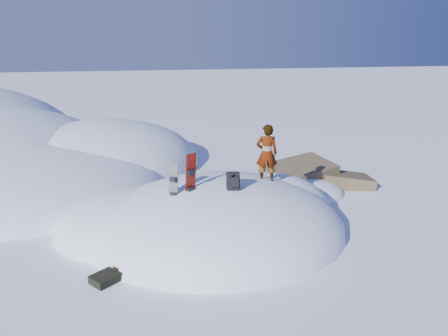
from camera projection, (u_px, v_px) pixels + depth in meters
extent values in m
plane|color=white|center=(218.00, 232.00, 11.97)|extent=(120.00, 120.00, 0.00)
ellipsoid|color=white|center=(218.00, 232.00, 11.97)|extent=(7.00, 6.00, 3.00)
ellipsoid|color=white|center=(137.00, 230.00, 12.12)|extent=(4.40, 4.00, 2.20)
ellipsoid|color=white|center=(272.00, 216.00, 13.06)|extent=(3.60, 3.20, 2.50)
ellipsoid|color=white|center=(27.00, 187.00, 15.53)|extent=(10.00, 9.00, 2.80)
ellipsoid|color=white|center=(104.00, 164.00, 18.35)|extent=(8.00, 8.00, 3.60)
ellipsoid|color=white|center=(36.00, 196.00, 14.68)|extent=(6.00, 5.00, 1.80)
cube|color=brown|center=(298.00, 182.00, 15.81)|extent=(2.82, 2.41, 1.62)
cube|color=brown|center=(344.00, 188.00, 15.79)|extent=(2.16, 1.80, 1.33)
cube|color=brown|center=(302.00, 173.00, 17.08)|extent=(2.08, 2.01, 1.10)
ellipsoid|color=white|center=(298.00, 194.00, 14.82)|extent=(3.20, 2.40, 1.00)
cube|color=red|center=(190.00, 183.00, 10.99)|extent=(0.33, 0.27, 1.57)
cube|color=black|center=(191.00, 172.00, 10.84)|extent=(0.22, 0.19, 0.13)
cube|color=black|center=(191.00, 190.00, 10.98)|extent=(0.22, 0.19, 0.13)
cube|color=black|center=(173.00, 189.00, 10.84)|extent=(0.30, 0.27, 1.32)
cube|color=black|center=(173.00, 179.00, 10.72)|extent=(0.19, 0.17, 0.11)
cube|color=black|center=(174.00, 195.00, 10.83)|extent=(0.19, 0.17, 0.11)
cube|color=black|center=(233.00, 181.00, 10.99)|extent=(0.36, 0.34, 0.49)
cube|color=black|center=(234.00, 182.00, 10.85)|extent=(0.24, 0.17, 0.27)
cylinder|color=black|center=(230.00, 178.00, 10.82)|extent=(0.04, 0.18, 0.34)
cylinder|color=black|center=(238.00, 178.00, 10.86)|extent=(0.04, 0.18, 0.34)
cube|color=black|center=(107.00, 277.00, 9.53)|extent=(0.80, 0.77, 0.18)
cube|color=black|center=(121.00, 268.00, 9.75)|extent=(0.37, 0.28, 0.12)
imported|color=slate|center=(267.00, 154.00, 11.84)|extent=(0.65, 0.48, 1.62)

